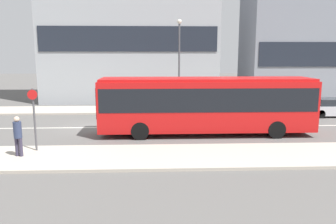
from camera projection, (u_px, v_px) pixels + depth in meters
The scene contains 11 objects.
ground_plane at pixel (95, 128), 20.40m from camera, with size 120.00×120.00×0.00m, color #595654.
sidewalk_near at pixel (70, 158), 14.24m from camera, with size 44.00×3.50×0.13m.
sidewalk_far at pixel (109, 110), 26.54m from camera, with size 44.00×3.50×0.13m.
lane_centerline at pixel (95, 127), 20.40m from camera, with size 41.80×0.16×0.01m.
apartment_block_right_tower at pixel (333, 16), 32.19m from camera, with size 17.10×6.15×16.40m.
city_bus at pixel (206, 102), 18.45m from camera, with size 11.94×2.54×3.21m.
parked_car_0 at pixel (263, 108), 23.94m from camera, with size 4.51×1.82×1.38m.
parked_car_1 at pixel (334, 108), 24.18m from camera, with size 4.59×1.85×1.31m.
pedestrian_near_stop at pixel (18, 134), 14.08m from camera, with size 0.34×0.34×1.75m.
bus_stop_sign at pixel (34, 115), 14.82m from camera, with size 0.44×0.12×2.86m.
street_lamp at pixel (179, 56), 25.44m from camera, with size 0.36×0.36×7.02m.
Camera 1 is at (3.70, -20.10, 4.49)m, focal length 35.00 mm.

